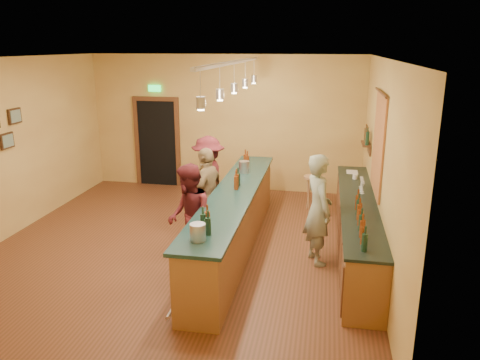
% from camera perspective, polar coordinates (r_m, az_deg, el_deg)
% --- Properties ---
extents(floor, '(7.00, 7.00, 0.00)m').
position_cam_1_polar(floor, '(8.41, -6.92, -7.82)').
color(floor, '#522F17').
rests_on(floor, ground).
extents(ceiling, '(6.50, 7.00, 0.02)m').
position_cam_1_polar(ceiling, '(7.69, -7.75, 14.53)').
color(ceiling, silver).
rests_on(ceiling, wall_back).
extents(wall_back, '(6.50, 0.02, 3.20)m').
position_cam_1_polar(wall_back, '(11.22, -1.87, 6.92)').
color(wall_back, '#B48543').
rests_on(wall_back, floor).
extents(wall_front, '(6.50, 0.02, 3.20)m').
position_cam_1_polar(wall_front, '(4.84, -20.00, -6.70)').
color(wall_front, '#B48543').
rests_on(wall_front, floor).
extents(wall_left, '(0.02, 7.00, 3.20)m').
position_cam_1_polar(wall_left, '(9.40, -26.57, 3.40)').
color(wall_left, '#B48543').
rests_on(wall_left, floor).
extents(wall_right, '(0.02, 7.00, 3.20)m').
position_cam_1_polar(wall_right, '(7.58, 16.81, 1.72)').
color(wall_right, '#B48543').
rests_on(wall_right, floor).
extents(doorway, '(1.15, 0.09, 2.48)m').
position_cam_1_polar(doorway, '(11.75, -10.03, 4.76)').
color(doorway, black).
rests_on(doorway, wall_back).
extents(tapestry, '(0.03, 1.40, 1.60)m').
position_cam_1_polar(tapestry, '(7.91, 16.53, 4.19)').
color(tapestry, maroon).
rests_on(tapestry, wall_right).
extents(bottle_shelf, '(0.17, 0.55, 0.54)m').
position_cam_1_polar(bottle_shelf, '(9.41, 15.23, 4.97)').
color(bottle_shelf, '#4C2616').
rests_on(bottle_shelf, wall_right).
extents(back_counter, '(0.60, 4.55, 1.27)m').
position_cam_1_polar(back_counter, '(8.06, 14.06, -5.55)').
color(back_counter, brown).
rests_on(back_counter, floor).
extents(tasting_bar, '(0.73, 5.10, 1.38)m').
position_cam_1_polar(tasting_bar, '(7.96, -0.68, -4.39)').
color(tasting_bar, brown).
rests_on(tasting_bar, floor).
extents(pendant_track, '(0.11, 4.60, 0.50)m').
position_cam_1_polar(pendant_track, '(7.47, -0.73, 12.95)').
color(pendant_track, silver).
rests_on(pendant_track, ceiling).
extents(bartender, '(0.65, 0.77, 1.79)m').
position_cam_1_polar(bartender, '(7.50, 9.52, -3.57)').
color(bartender, gray).
rests_on(bartender, floor).
extents(customer_a, '(0.91, 1.00, 1.68)m').
position_cam_1_polar(customer_a, '(7.26, -6.20, -4.58)').
color(customer_a, '#59191E').
rests_on(customer_a, floor).
extents(customer_b, '(0.60, 1.06, 1.70)m').
position_cam_1_polar(customer_b, '(8.30, -3.96, -1.78)').
color(customer_b, '#997A51').
rests_on(customer_b, floor).
extents(customer_c, '(0.81, 1.20, 1.71)m').
position_cam_1_polar(customer_c, '(9.21, -3.86, 0.09)').
color(customer_c, '#59191E').
rests_on(customer_c, floor).
extents(bar_stool, '(0.38, 0.38, 0.78)m').
position_cam_1_polar(bar_stool, '(9.86, 8.86, -0.34)').
color(bar_stool, '#A4734A').
rests_on(bar_stool, floor).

